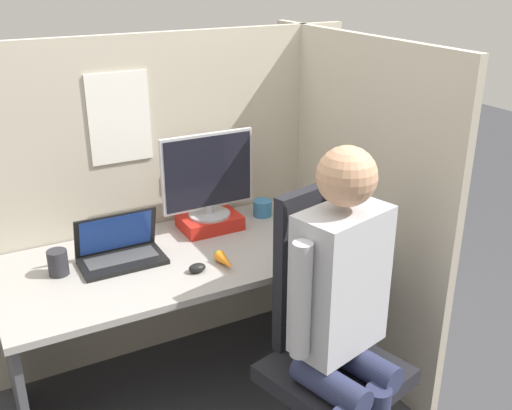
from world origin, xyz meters
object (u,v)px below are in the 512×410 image
Objects in this scene: monitor at (208,176)px; laptop at (121,252)px; office_chair at (326,331)px; person at (344,303)px; paper_box at (210,222)px; carrot_toy at (225,261)px; pen_cup at (58,263)px; stapler at (316,212)px; coffee_mug at (262,208)px.

monitor is 0.55m from laptop.
office_chair is 0.83× the size of person.
monitor is at bearing 90.00° from paper_box.
pen_cup is (-0.64, 0.27, 0.03)m from carrot_toy.
pen_cup is (-0.26, 0.01, 0.01)m from laptop.
monitor reaches higher than laptop.
office_chair reaches higher than stapler.
pen_cup is (-0.87, 0.69, 0.20)m from office_chair.
person is at bearing -104.46° from office_chair.
laptop is at bearing -163.91° from monitor.
laptop reaches higher than stapler.
coffee_mug is (0.78, 0.15, -0.00)m from laptop.
laptop is (-0.48, -0.14, 0.01)m from paper_box.
pen_cup is at bearing 157.13° from carrot_toy.
paper_box is 0.23m from monitor.
pen_cup reaches higher than carrot_toy.
carrot_toy is at bearing -22.87° from pen_cup.
person reaches higher than coffee_mug.
laptop is 2.32× the size of carrot_toy.
paper_box is at bearing 15.78° from laptop.
person is (0.09, -0.98, 0.05)m from paper_box.
paper_box is 0.75m from pen_cup.
office_chair reaches higher than carrot_toy.
person is at bearing -45.71° from pen_cup.
stapler is 0.82m from office_chair.
monitor reaches higher than carrot_toy.
office_chair is (0.13, -0.82, -0.41)m from monitor.
carrot_toy is at bearing -104.89° from paper_box.
coffee_mug is (0.30, 0.01, 0.01)m from paper_box.
laptop is (-0.48, -0.14, -0.22)m from monitor.
person is (0.57, -0.84, 0.04)m from laptop.
person is 1.19m from pen_cup.
person reaches higher than laptop.
carrot_toy is (-0.11, -0.40, -0.24)m from monitor.
office_chair is at bearing -81.08° from paper_box.
person is (0.19, -0.58, 0.06)m from carrot_toy.
office_chair is (-0.41, -0.70, -0.17)m from stapler.
person is 12.55× the size of pen_cup.
paper_box is at bearing -90.00° from monitor.
paper_box is 0.30m from coffee_mug.
laptop is 0.93m from office_chair.
person is at bearing -84.89° from monitor.
paper_box is at bearing 167.27° from stapler.
person is 14.24× the size of coffee_mug.
office_chair is at bearing -38.49° from pen_cup.
paper_box is 2.60× the size of pen_cup.
stapler is 0.70m from carrot_toy.
stapler is at bearing 59.79° from office_chair.
pen_cup is (-1.04, -0.14, 0.01)m from coffee_mug.
coffee_mug is (0.17, 0.83, 0.18)m from office_chair.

